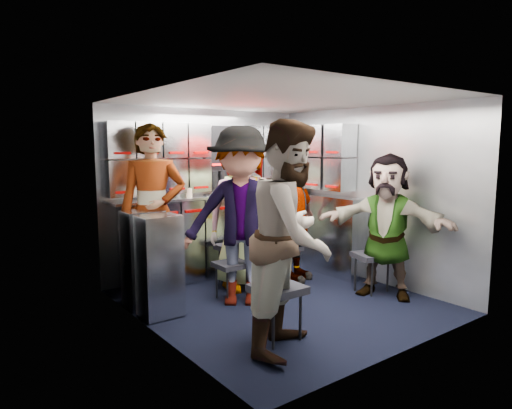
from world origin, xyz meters
TOP-DOWN VIEW (x-y plane):
  - floor at (0.00, 0.00)m, footprint 3.00×3.00m
  - wall_back at (0.00, 1.50)m, footprint 2.80×0.04m
  - wall_left at (-1.40, 0.00)m, footprint 0.04×3.00m
  - wall_right at (1.40, 0.00)m, footprint 0.04×3.00m
  - ceiling at (0.00, 0.00)m, footprint 2.80×3.00m
  - cart_bank_back at (0.00, 1.29)m, footprint 2.68×0.38m
  - cart_bank_left at (-1.19, 0.56)m, footprint 0.38×0.76m
  - counter at (0.00, 1.29)m, footprint 2.68×0.42m
  - locker_bank_back at (0.00, 1.35)m, footprint 2.68×0.28m
  - locker_bank_right at (1.25, 0.70)m, footprint 0.28×1.00m
  - right_cabinet at (1.25, 0.60)m, footprint 0.28×1.20m
  - coffee_niche at (0.18, 1.41)m, footprint 0.46×0.16m
  - red_latch_strip at (0.00, 1.09)m, footprint 2.60×0.02m
  - jump_seat_near_left at (-0.62, -0.71)m, footprint 0.41×0.38m
  - jump_seat_mid_left at (-0.35, 0.40)m, footprint 0.35×0.33m
  - jump_seat_center at (0.00, 0.83)m, footprint 0.40×0.38m
  - jump_seat_mid_right at (0.65, 0.67)m, footprint 0.40×0.38m
  - jump_seat_near_right at (1.05, -0.35)m, footprint 0.46×0.45m
  - attendant_standing at (-1.03, 0.85)m, footprint 0.81×0.70m
  - attendant_arc_a at (-0.62, -0.89)m, footprint 1.13×1.06m
  - attendant_arc_b at (-0.35, 0.22)m, footprint 1.35×1.27m
  - attendant_arc_c at (0.00, 0.65)m, footprint 0.98×0.77m
  - attendant_arc_d at (0.65, 0.49)m, footprint 0.94×0.66m
  - attendant_arc_e at (1.05, -0.53)m, footprint 1.04×1.51m
  - bottle_left at (-0.81, 1.24)m, footprint 0.06×0.06m
  - bottle_mid at (-0.54, 1.24)m, footprint 0.06×0.06m
  - bottle_right at (0.24, 1.24)m, footprint 0.06×0.06m
  - cup_left at (-0.40, 1.23)m, footprint 0.08×0.08m
  - cup_right at (0.59, 1.23)m, footprint 0.07×0.07m

SIDE VIEW (x-z plane):
  - floor at x=0.00m, z-range 0.00..0.00m
  - jump_seat_mid_left at x=-0.35m, z-range 0.15..0.55m
  - jump_seat_mid_right at x=0.65m, z-range 0.15..0.55m
  - jump_seat_near_right at x=1.05m, z-range 0.17..0.61m
  - jump_seat_center at x=0.00m, z-range 0.18..0.65m
  - jump_seat_near_left at x=-0.62m, z-range 0.18..0.66m
  - cart_bank_back at x=0.00m, z-range 0.00..0.99m
  - cart_bank_left at x=-1.19m, z-range 0.00..0.99m
  - right_cabinet at x=1.25m, z-range 0.00..1.00m
  - attendant_arc_d at x=0.65m, z-range 0.00..1.48m
  - attendant_arc_e at x=1.05m, z-range 0.00..1.56m
  - red_latch_strip at x=0.00m, z-range 0.86..0.90m
  - attendant_arc_c at x=0.00m, z-range 0.00..1.76m
  - attendant_arc_b at x=-0.35m, z-range 0.00..1.84m
  - attendant_arc_a at x=-0.62m, z-range 0.00..1.84m
  - attendant_standing at x=-1.03m, z-range 0.00..1.87m
  - counter at x=0.00m, z-range 1.00..1.03m
  - wall_back at x=0.00m, z-range 0.00..2.10m
  - wall_left at x=-1.40m, z-range 0.00..2.10m
  - wall_right at x=1.40m, z-range 0.00..2.10m
  - cup_left at x=-0.40m, z-range 1.03..1.13m
  - cup_right at x=0.59m, z-range 1.03..1.13m
  - bottle_left at x=-0.81m, z-range 1.03..1.26m
  - bottle_mid at x=-0.54m, z-range 1.03..1.26m
  - bottle_right at x=0.24m, z-range 1.03..1.27m
  - coffee_niche at x=0.18m, z-range 1.05..1.89m
  - locker_bank_back at x=0.00m, z-range 1.08..1.90m
  - locker_bank_right at x=1.25m, z-range 1.08..1.90m
  - ceiling at x=0.00m, z-range 2.09..2.11m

